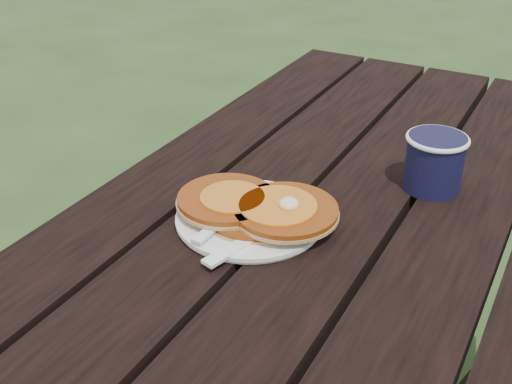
% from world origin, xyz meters
% --- Properties ---
extents(plate, '(0.27, 0.27, 0.01)m').
position_xyz_m(plate, '(-0.11, 0.09, 0.76)').
color(plate, white).
rests_on(plate, picnic_table).
extents(pancake_stack, '(0.24, 0.16, 0.04)m').
position_xyz_m(pancake_stack, '(-0.10, 0.10, 0.77)').
color(pancake_stack, '#8C3C0F').
rests_on(pancake_stack, plate).
extents(knife, '(0.07, 0.18, 0.00)m').
position_xyz_m(knife, '(-0.08, 0.05, 0.76)').
color(knife, white).
rests_on(knife, plate).
extents(fork, '(0.04, 0.16, 0.01)m').
position_xyz_m(fork, '(-0.14, 0.04, 0.77)').
color(fork, white).
rests_on(fork, plate).
extents(coffee_cup, '(0.10, 0.10, 0.09)m').
position_xyz_m(coffee_cup, '(0.09, 0.32, 0.80)').
color(coffee_cup, black).
rests_on(coffee_cup, picnic_table).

